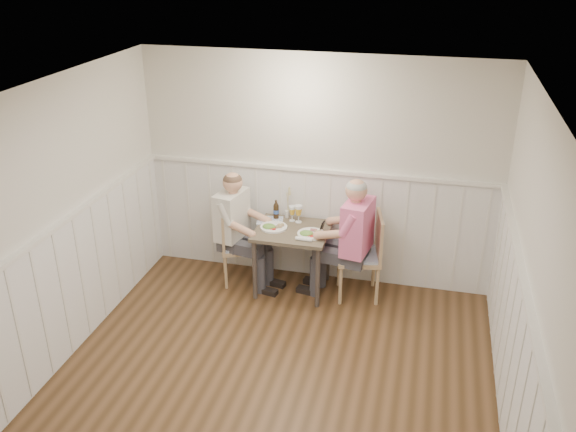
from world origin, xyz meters
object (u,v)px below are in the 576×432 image
(dining_table, at_px, (292,238))
(man_in_pink, at_px, (352,250))
(chair_left, at_px, (235,243))
(beer_bottle, at_px, (276,210))
(grass_vase, at_px, (287,203))
(chair_right, at_px, (364,253))
(diner_cream, at_px, (236,237))

(dining_table, xyz_separation_m, man_in_pink, (0.67, -0.03, -0.04))
(chair_left, height_order, beer_bottle, beer_bottle)
(chair_left, bearing_deg, beer_bottle, 24.25)
(chair_left, bearing_deg, grass_vase, 24.73)
(man_in_pink, distance_m, beer_bottle, 0.99)
(chair_right, distance_m, man_in_pink, 0.17)
(dining_table, distance_m, grass_vase, 0.43)
(dining_table, xyz_separation_m, chair_left, (-0.68, 0.04, -0.16))
(diner_cream, relative_size, beer_bottle, 6.11)
(diner_cream, height_order, grass_vase, diner_cream)
(man_in_pink, bearing_deg, chair_left, 176.96)
(dining_table, distance_m, diner_cream, 0.67)
(chair_right, relative_size, beer_bottle, 4.37)
(dining_table, xyz_separation_m, grass_vase, (-0.13, 0.29, 0.29))
(diner_cream, bearing_deg, beer_bottle, 28.09)
(chair_left, bearing_deg, dining_table, -3.23)
(grass_vase, bearing_deg, chair_left, -155.27)
(chair_right, relative_size, grass_vase, 2.46)
(dining_table, bearing_deg, chair_left, 176.77)
(chair_left, distance_m, man_in_pink, 1.36)
(dining_table, relative_size, man_in_pink, 0.56)
(chair_left, bearing_deg, chair_right, 0.75)
(chair_right, bearing_deg, man_in_pink, -143.46)
(beer_bottle, xyz_separation_m, grass_vase, (0.11, 0.06, 0.08))
(dining_table, height_order, beer_bottle, beer_bottle)
(beer_bottle, relative_size, grass_vase, 0.56)
(chair_right, bearing_deg, beer_bottle, 170.32)
(man_in_pink, height_order, grass_vase, man_in_pink)
(beer_bottle, height_order, grass_vase, grass_vase)
(chair_left, relative_size, beer_bottle, 3.97)
(chair_left, distance_m, grass_vase, 0.75)
(chair_right, xyz_separation_m, diner_cream, (-1.46, -0.04, 0.04))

